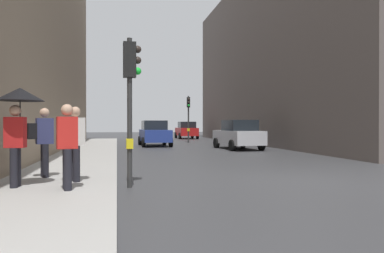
{
  "coord_description": "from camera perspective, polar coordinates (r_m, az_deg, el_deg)",
  "views": [
    {
      "loc": [
        -4.88,
        -8.93,
        1.52
      ],
      "look_at": [
        -1.63,
        6.78,
        1.41
      ],
      "focal_mm": 33.98,
      "sensor_mm": 36.0,
      "label": 1
    }
  ],
  "objects": [
    {
      "name": "ground_plane",
      "position": [
        10.29,
        16.97,
        -8.11
      ],
      "size": [
        120.0,
        120.0,
        0.0
      ],
      "primitive_type": "plane",
      "color": "#38383A"
    },
    {
      "name": "sidewalk_kerb",
      "position": [
        15.06,
        -17.05,
        -5.11
      ],
      "size": [
        2.8,
        40.0,
        0.16
      ],
      "primitive_type": "cube",
      "color": "#A8A5A0",
      "rests_on": "ground"
    },
    {
      "name": "building_facade_right",
      "position": [
        31.33,
        19.02,
        9.84
      ],
      "size": [
        12.0,
        28.99,
        13.35
      ],
      "primitive_type": "cube",
      "color": "#5B514C",
      "rests_on": "ground"
    },
    {
      "name": "traffic_light_near_left",
      "position": [
        8.85,
        -9.61,
        6.52
      ],
      "size": [
        0.43,
        0.25,
        3.57
      ],
      "color": "#2D2D2D",
      "rests_on": "ground"
    },
    {
      "name": "traffic_light_far_median",
      "position": [
        29.61,
        -0.56,
        2.53
      ],
      "size": [
        0.25,
        0.43,
        3.81
      ],
      "color": "#2D2D2D",
      "rests_on": "ground"
    },
    {
      "name": "car_silver_hatchback",
      "position": [
        22.06,
        7.26,
        -1.28
      ],
      "size": [
        2.23,
        4.31,
        1.76
      ],
      "color": "#BCBCC1",
      "rests_on": "ground"
    },
    {
      "name": "car_red_sedan",
      "position": [
        37.97,
        -0.88,
        -0.58
      ],
      "size": [
        2.05,
        4.22,
        1.76
      ],
      "color": "red",
      "rests_on": "ground"
    },
    {
      "name": "car_blue_van",
      "position": [
        25.43,
        -5.9,
        -1.06
      ],
      "size": [
        2.11,
        4.25,
        1.76
      ],
      "color": "navy",
      "rests_on": "ground"
    },
    {
      "name": "pedestrian_with_umbrella",
      "position": [
        8.67,
        -25.56,
        2.48
      ],
      "size": [
        1.0,
        1.0,
        2.14
      ],
      "color": "black",
      "rests_on": "sidewalk_kerb"
    },
    {
      "name": "pedestrian_with_black_backpack",
      "position": [
        9.0,
        -18.13,
        -1.9
      ],
      "size": [
        0.66,
        0.47,
        1.77
      ],
      "color": "black",
      "rests_on": "sidewalk_kerb"
    },
    {
      "name": "pedestrian_with_grey_backpack",
      "position": [
        10.02,
        -22.38,
        -1.68
      ],
      "size": [
        0.66,
        0.47,
        1.77
      ],
      "color": "black",
      "rests_on": "sidewalk_kerb"
    },
    {
      "name": "pedestrian_in_red_jacket",
      "position": [
        7.92,
        -19.01,
        -2.44
      ],
      "size": [
        0.45,
        0.35,
        1.77
      ],
      "color": "black",
      "rests_on": "sidewalk_kerb"
    }
  ]
}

